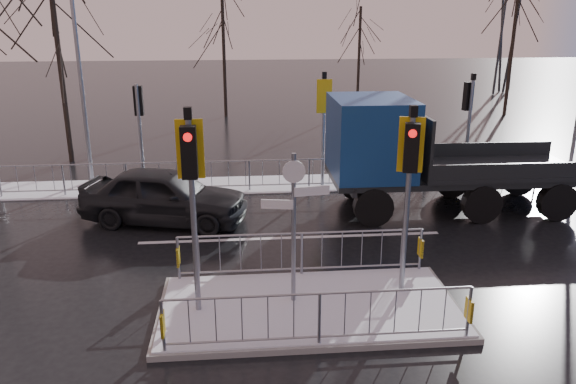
{
  "coord_description": "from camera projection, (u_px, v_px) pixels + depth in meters",
  "views": [
    {
      "loc": [
        -1.32,
        -9.93,
        5.77
      ],
      "look_at": [
        -0.23,
        2.23,
        1.8
      ],
      "focal_mm": 35.0,
      "sensor_mm": 36.0,
      "label": 1
    }
  ],
  "objects": [
    {
      "name": "far_kerb_fixtures",
      "position": [
        288.0,
        160.0,
        18.68
      ],
      "size": [
        18.0,
        0.65,
        3.83
      ],
      "color": "gray",
      "rests_on": "ground"
    },
    {
      "name": "tree_far_c",
      "position": [
        515.0,
        22.0,
        30.79
      ],
      "size": [
        4.0,
        4.0,
        7.55
      ],
      "color": "black",
      "rests_on": "ground"
    },
    {
      "name": "tree_far_b",
      "position": [
        360.0,
        38.0,
        33.25
      ],
      "size": [
        3.25,
        3.25,
        6.14
      ],
      "color": "black",
      "rests_on": "ground"
    },
    {
      "name": "ground",
      "position": [
        309.0,
        310.0,
        11.3
      ],
      "size": [
        120.0,
        120.0,
        0.0
      ],
      "primitive_type": "plane",
      "color": "black",
      "rests_on": "ground"
    },
    {
      "name": "flatbed_truck",
      "position": [
        405.0,
        152.0,
        16.39
      ],
      "size": [
        7.35,
        2.7,
        3.4
      ],
      "color": "black",
      "rests_on": "ground"
    },
    {
      "name": "car_far_lane",
      "position": [
        164.0,
        196.0,
        15.77
      ],
      "size": [
        4.98,
        2.98,
        1.59
      ],
      "primitive_type": "imported",
      "rotation": [
        0.0,
        0.0,
        1.32
      ],
      "color": "black",
      "rests_on": "ground"
    },
    {
      "name": "traffic_island",
      "position": [
        309.0,
        293.0,
        11.19
      ],
      "size": [
        6.0,
        3.04,
        4.15
      ],
      "color": "slate",
      "rests_on": "ground"
    },
    {
      "name": "tree_far_a",
      "position": [
        223.0,
        28.0,
        30.48
      ],
      "size": [
        3.75,
        3.75,
        7.08
      ],
      "color": "black",
      "rests_on": "ground"
    },
    {
      "name": "tree_near_b",
      "position": [
        56.0,
        27.0,
        20.87
      ],
      "size": [
        4.0,
        4.0,
        7.55
      ],
      "color": "black",
      "rests_on": "ground"
    },
    {
      "name": "street_lamp_left",
      "position": [
        80.0,
        51.0,
        18.36
      ],
      "size": [
        1.25,
        0.18,
        8.2
      ],
      "color": "gray",
      "rests_on": "ground"
    },
    {
      "name": "lane_markings",
      "position": [
        311.0,
        319.0,
        10.98
      ],
      "size": [
        8.0,
        11.38,
        0.01
      ],
      "color": "silver",
      "rests_on": "ground"
    },
    {
      "name": "snow_verge",
      "position": [
        278.0,
        184.0,
        19.44
      ],
      "size": [
        30.0,
        2.0,
        0.04
      ],
      "primitive_type": "cube",
      "color": "silver",
      "rests_on": "ground"
    }
  ]
}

